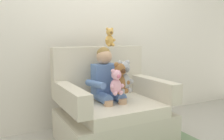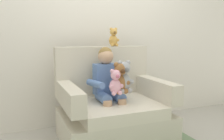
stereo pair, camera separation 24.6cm
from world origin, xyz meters
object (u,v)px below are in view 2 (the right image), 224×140
Objects in this scene: plush_grey at (124,78)px; plush_honey_on_backrest at (113,38)px; armchair at (113,111)px; plush_pink at (115,83)px; plush_brown at (120,79)px; seated_child at (108,81)px.

plush_honey_on_backrest reaches higher than plush_grey.
plush_honey_on_backrest is at bearing 66.23° from armchair.
plush_grey is 1.29× the size of plush_pink.
plush_grey is at bearing 2.40° from plush_pink.
plush_pink is at bearing -142.94° from plush_grey.
plush_grey reaches higher than plush_pink.
plush_brown is at bearing 8.73° from plush_pink.
plush_honey_on_backrest is at bearing 95.96° from plush_grey.
plush_brown reaches higher than plush_pink.
seated_child is at bearing 113.04° from plush_brown.
armchair reaches higher than plush_grey.
armchair is at bearing -108.14° from plush_honey_on_backrest.
armchair is 5.01× the size of plush_honey_on_backrest.
plush_pink is (-0.12, -0.05, -0.03)m from plush_grey.
seated_child reaches higher than plush_grey.
plush_honey_on_backrest is (0.19, 0.30, 0.47)m from seated_child.
seated_child is 3.65× the size of plush_honey_on_backrest.
armchair is 0.42m from plush_grey.
seated_child is 2.53× the size of plush_brown.
plush_honey_on_backrest is (0.11, 0.45, 0.42)m from plush_brown.
plush_pink is (-0.07, -0.04, -0.03)m from plush_brown.
plush_honey_on_backrest reaches higher than armchair.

